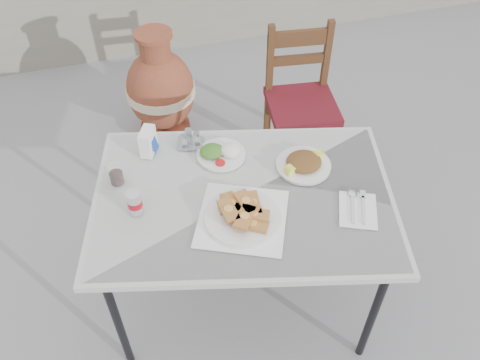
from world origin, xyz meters
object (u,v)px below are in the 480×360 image
object	(u,v)px
cafe_table	(244,204)
chair	(301,100)
salad_chopped_plate	(304,163)
napkin_holder	(148,142)
pide_plate	(242,213)
soda_can	(135,202)
condiment_caddy	(190,140)
cola_glass	(116,176)
salad_rice_plate	(220,152)
terracotta_urn	(161,91)

from	to	relation	value
cafe_table	chair	world-z (taller)	chair
salad_chopped_plate	napkin_holder	xyz separation A→B (m)	(-0.61, 0.28, 0.04)
pide_plate	soda_can	distance (m)	0.42
condiment_caddy	chair	bearing A→B (deg)	34.33
cola_glass	napkin_holder	size ratio (longest dim) A/B	0.73
salad_rice_plate	cola_glass	xyz separation A→B (m)	(-0.45, -0.03, 0.02)
condiment_caddy	cola_glass	bearing A→B (deg)	-157.74
napkin_holder	condiment_caddy	size ratio (longest dim) A/B	0.92
pide_plate	salad_chopped_plate	xyz separation A→B (m)	(0.33, 0.20, -0.01)
cafe_table	condiment_caddy	bearing A→B (deg)	111.28
condiment_caddy	terracotta_urn	distance (m)	1.06
soda_can	terracotta_urn	size ratio (longest dim) A/B	0.14
cola_glass	cafe_table	bearing A→B (deg)	-24.53
condiment_caddy	chair	xyz separation A→B (m)	(0.75, 0.51, -0.31)
pide_plate	cola_glass	world-z (taller)	cola_glass
pide_plate	terracotta_urn	size ratio (longest dim) A/B	0.59
pide_plate	salad_rice_plate	bearing A→B (deg)	88.20
salad_chopped_plate	soda_can	size ratio (longest dim) A/B	2.26
cola_glass	soda_can	bearing A→B (deg)	-74.07
cafe_table	napkin_holder	world-z (taller)	napkin_holder
salad_chopped_plate	cafe_table	bearing A→B (deg)	-163.48
soda_can	terracotta_urn	distance (m)	1.40
salad_rice_plate	salad_chopped_plate	bearing A→B (deg)	-27.10
salad_rice_plate	terracotta_urn	xyz separation A→B (m)	(-0.11, 1.08, -0.41)
soda_can	condiment_caddy	world-z (taller)	soda_can
salad_chopped_plate	cola_glass	size ratio (longest dim) A/B	2.68
pide_plate	salad_rice_plate	world-z (taller)	pide_plate
cafe_table	salad_chopped_plate	distance (m)	0.31
salad_chopped_plate	terracotta_urn	world-z (taller)	salad_chopped_plate
cafe_table	condiment_caddy	size ratio (longest dim) A/B	10.64
pide_plate	terracotta_urn	distance (m)	1.51
cafe_table	salad_chopped_plate	world-z (taller)	salad_chopped_plate
salad_rice_plate	cafe_table	bearing A→B (deg)	-83.46
pide_plate	napkin_holder	world-z (taller)	napkin_holder
salad_rice_plate	soda_can	size ratio (longest dim) A/B	2.05
cafe_table	cola_glass	world-z (taller)	cola_glass
soda_can	cola_glass	world-z (taller)	soda_can
cafe_table	chair	distance (m)	1.09
pide_plate	chair	size ratio (longest dim) A/B	0.51
cafe_table	cola_glass	distance (m)	0.53
salad_rice_plate	napkin_holder	bearing A→B (deg)	158.81
pide_plate	soda_can	size ratio (longest dim) A/B	4.28
cafe_table	chair	bearing A→B (deg)	54.84
cafe_table	chair	size ratio (longest dim) A/B	1.58
soda_can	cola_glass	distance (m)	0.19
salad_chopped_plate	condiment_caddy	size ratio (longest dim) A/B	1.81
salad_chopped_plate	chair	size ratio (longest dim) A/B	0.27
cola_glass	terracotta_urn	world-z (taller)	cola_glass
cola_glass	condiment_caddy	xyz separation A→B (m)	(0.34, 0.14, -0.01)
pide_plate	soda_can	xyz separation A→B (m)	(-0.39, 0.15, 0.02)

